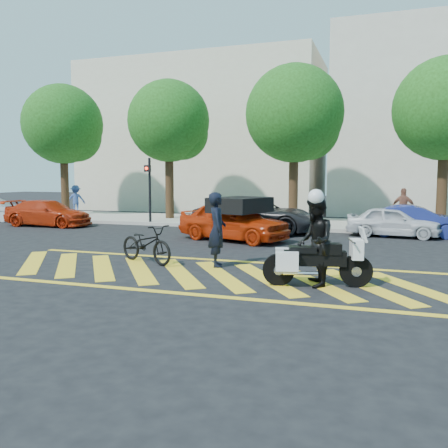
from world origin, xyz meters
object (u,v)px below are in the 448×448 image
(bicycle, at_px, (146,244))
(parked_mid_right, at_px, (393,222))
(red_convertible, at_px, (233,221))
(officer_moto, at_px, (315,242))
(parked_mid_left, at_px, (256,215))
(police_motorcycle, at_px, (315,261))
(parked_left, at_px, (48,213))
(parked_right, at_px, (415,221))
(officer_bike, at_px, (217,230))

(bicycle, distance_m, parked_mid_right, 10.24)
(red_convertible, bearing_deg, officer_moto, -130.57)
(red_convertible, bearing_deg, parked_mid_left, 14.37)
(police_motorcycle, bearing_deg, red_convertible, 108.28)
(red_convertible, bearing_deg, parked_left, 96.76)
(officer_moto, distance_m, parked_right, 9.91)
(parked_left, height_order, parked_mid_left, parked_mid_left)
(officer_moto, bearing_deg, red_convertible, -161.80)
(parked_left, bearing_deg, bicycle, -129.76)
(officer_bike, height_order, red_convertible, officer_bike)
(officer_bike, distance_m, officer_moto, 3.07)
(parked_mid_right, bearing_deg, parked_left, 100.57)
(parked_left, height_order, parked_right, parked_right)
(parked_mid_right, bearing_deg, parked_mid_left, 99.72)
(parked_left, height_order, parked_mid_right, parked_left)
(police_motorcycle, height_order, red_convertible, red_convertible)
(red_convertible, bearing_deg, officer_bike, -149.34)
(officer_moto, relative_size, parked_mid_left, 0.37)
(officer_bike, bearing_deg, officer_moto, -139.79)
(police_motorcycle, bearing_deg, officer_bike, 139.56)
(police_motorcycle, bearing_deg, bicycle, 151.60)
(officer_moto, bearing_deg, parked_mid_right, 155.98)
(bicycle, xyz_separation_m, officer_moto, (4.75, -1.28, 0.44))
(bicycle, relative_size, parked_left, 0.48)
(red_convertible, xyz_separation_m, parked_mid_right, (5.57, 2.95, -0.13))
(officer_moto, xyz_separation_m, red_convertible, (-3.82, 6.24, -0.25))
(police_motorcycle, xyz_separation_m, parked_mid_right, (1.73, 9.21, 0.03))
(red_convertible, height_order, parked_right, red_convertible)
(police_motorcycle, distance_m, parked_mid_left, 9.65)
(police_motorcycle, relative_size, parked_mid_left, 0.45)
(officer_moto, distance_m, parked_mid_left, 9.64)
(officer_bike, xyz_separation_m, bicycle, (-2.02, -0.12, -0.44))
(officer_moto, distance_m, parked_mid_right, 9.37)
(parked_right, bearing_deg, officer_bike, 146.86)
(bicycle, distance_m, officer_moto, 4.94)
(officer_moto, bearing_deg, parked_mid_left, -170.99)
(bicycle, bearing_deg, parked_left, 75.41)
(officer_bike, height_order, parked_right, officer_bike)
(police_motorcycle, relative_size, parked_left, 0.55)
(parked_mid_left, distance_m, parked_right, 6.24)
(red_convertible, distance_m, parked_mid_left, 2.68)
(bicycle, bearing_deg, police_motorcycle, -81.70)
(police_motorcycle, bearing_deg, parked_mid_right, 66.09)
(officer_moto, bearing_deg, bicycle, -118.36)
(red_convertible, height_order, parked_left, red_convertible)
(parked_right, bearing_deg, parked_mid_left, 95.76)
(officer_bike, distance_m, police_motorcycle, 3.11)
(officer_bike, relative_size, officer_moto, 1.01)
(police_motorcycle, height_order, officer_moto, officer_moto)
(officer_bike, distance_m, bicycle, 2.07)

